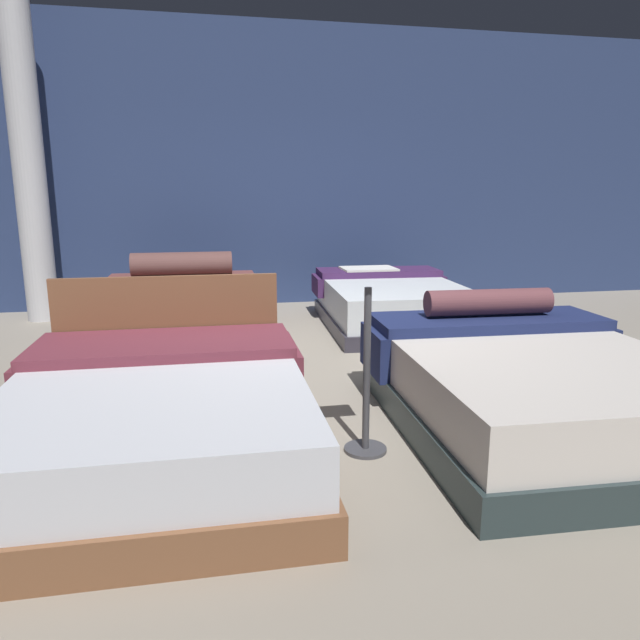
% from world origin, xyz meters
% --- Properties ---
extents(ground_plane, '(18.00, 18.00, 0.02)m').
position_xyz_m(ground_plane, '(0.00, 0.00, -0.01)').
color(ground_plane, gray).
extents(showroom_back_wall, '(18.00, 0.06, 3.50)m').
position_xyz_m(showroom_back_wall, '(0.00, 3.21, 1.75)').
color(showroom_back_wall, navy).
rests_on(showroom_back_wall, ground_plane).
extents(bed_0, '(1.64, 2.02, 0.88)m').
position_xyz_m(bed_0, '(-1.11, -1.35, 0.25)').
color(bed_0, brown).
rests_on(bed_0, ground_plane).
extents(bed_1, '(1.76, 2.14, 0.76)m').
position_xyz_m(bed_1, '(1.10, -1.33, 0.26)').
color(bed_1, '#273436').
rests_on(bed_1, ground_plane).
extents(bed_2, '(1.64, 1.97, 0.80)m').
position_xyz_m(bed_2, '(-1.09, 1.49, 0.27)').
color(bed_2, '#926A44').
rests_on(bed_2, ground_plane).
extents(bed_3, '(1.59, 2.08, 0.54)m').
position_xyz_m(bed_3, '(1.14, 1.56, 0.25)').
color(bed_3, '#302D38').
rests_on(bed_3, ground_plane).
extents(price_sign, '(0.28, 0.24, 1.04)m').
position_xyz_m(price_sign, '(0.00, -1.46, 0.40)').
color(price_sign, '#3F3F44').
rests_on(price_sign, ground_plane).
extents(support_pillar, '(0.34, 0.34, 3.50)m').
position_xyz_m(support_pillar, '(-2.70, 2.66, 1.75)').
color(support_pillar, silver).
rests_on(support_pillar, ground_plane).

